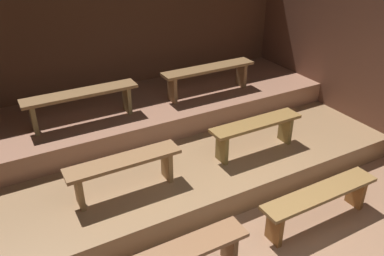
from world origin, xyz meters
TOP-DOWN VIEW (x-y plane):
  - ground at (0.00, 2.02)m, footprint 6.11×4.83m
  - wall_back at (0.00, 4.06)m, footprint 6.11×0.06m
  - wall_right at (2.69, 2.02)m, footprint 0.06×4.83m
  - platform_lower at (0.00, 2.62)m, footprint 5.31×2.82m
  - platform_middle at (0.00, 3.29)m, footprint 5.31×1.48m
  - bench_floor_right at (0.85, 0.72)m, footprint 1.41×0.26m
  - bench_lower_left at (-0.85, 1.84)m, footprint 1.22×0.26m
  - bench_lower_right at (0.85, 1.84)m, footprint 1.22×0.26m
  - bench_middle_left at (-0.92, 3.08)m, footprint 1.42×0.26m
  - bench_middle_right at (0.92, 3.08)m, footprint 1.42×0.26m

SIDE VIEW (x-z plane):
  - ground at x=0.00m, z-range -0.08..0.00m
  - platform_lower at x=0.00m, z-range 0.00..0.30m
  - bench_floor_right at x=0.85m, z-range 0.11..0.52m
  - platform_middle at x=0.00m, z-range 0.30..0.60m
  - bench_lower_left at x=-0.85m, z-range 0.41..0.81m
  - bench_lower_right at x=0.85m, z-range 0.41..0.81m
  - bench_middle_left at x=-0.92m, z-range 0.71..1.12m
  - bench_middle_right at x=0.92m, z-range 0.71..1.12m
  - wall_back at x=0.00m, z-range 0.00..2.55m
  - wall_right at x=2.69m, z-range 0.00..2.55m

